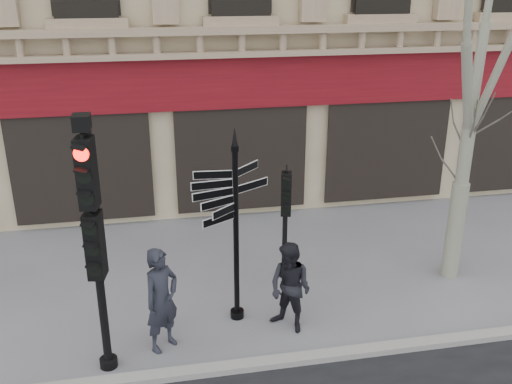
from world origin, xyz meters
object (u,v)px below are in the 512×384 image
(fingerpost, at_px, (236,195))
(pedestrian_b, at_px, (290,288))
(traffic_signal_secondary, at_px, (285,205))
(traffic_signal_main, at_px, (92,218))
(pedestrian_a, at_px, (162,300))

(fingerpost, distance_m, pedestrian_b, 1.94)
(traffic_signal_secondary, distance_m, pedestrian_b, 2.10)
(traffic_signal_main, bearing_deg, pedestrian_a, 31.21)
(pedestrian_a, xyz_separation_m, pedestrian_b, (2.27, 0.12, -0.09))
(pedestrian_b, bearing_deg, traffic_signal_main, -123.00)
(fingerpost, xyz_separation_m, pedestrian_b, (0.88, -0.55, -1.64))
(fingerpost, bearing_deg, pedestrian_a, -174.73)
(traffic_signal_main, xyz_separation_m, pedestrian_a, (0.93, 0.37, -1.75))
(traffic_signal_secondary, relative_size, pedestrian_b, 1.39)
(fingerpost, distance_m, traffic_signal_main, 2.55)
(fingerpost, height_order, traffic_signal_main, traffic_signal_main)
(traffic_signal_secondary, height_order, pedestrian_a, traffic_signal_secondary)
(fingerpost, xyz_separation_m, traffic_signal_main, (-2.33, -1.03, 0.20))
(traffic_signal_main, relative_size, traffic_signal_secondary, 1.80)
(traffic_signal_main, height_order, pedestrian_a, traffic_signal_main)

